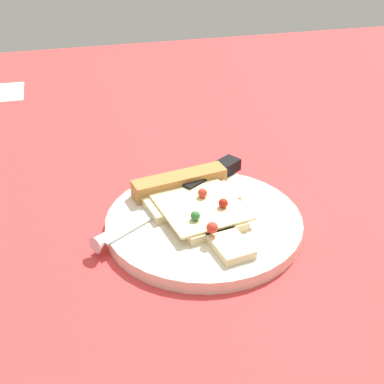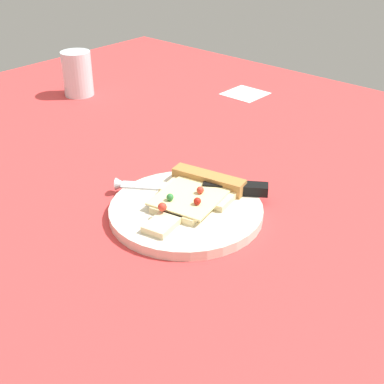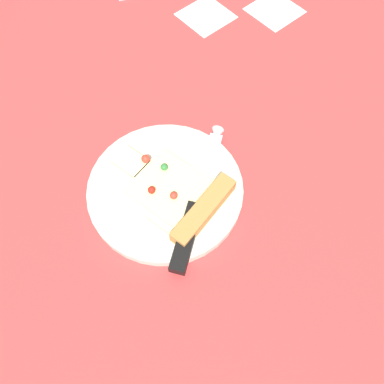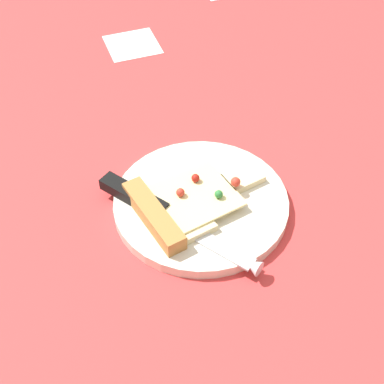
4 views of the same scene
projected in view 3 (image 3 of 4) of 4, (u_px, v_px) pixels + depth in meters
ground_plane at (196, 152)px, 63.32cm from camera, size 152.22×152.22×3.00cm
plate at (165, 190)px, 57.48cm from camera, size 22.87×22.87×1.52cm
pizza_slice at (179, 194)px, 55.38cm from camera, size 18.62×12.87×2.59cm
knife at (195, 208)px, 54.56cm from camera, size 15.28×21.00×2.45cm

